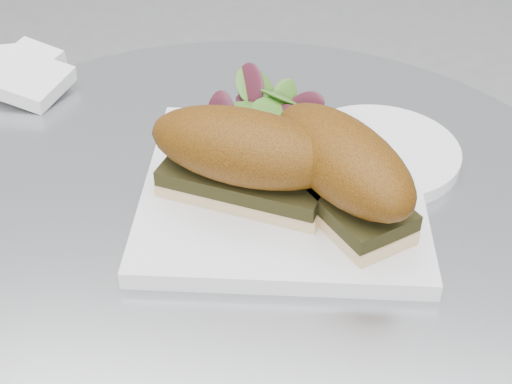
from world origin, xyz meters
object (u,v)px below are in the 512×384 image
Objects in this scene: plate at (283,190)px; sandwich_right at (341,168)px; sandwich_left at (244,156)px; saucer at (377,153)px.

sandwich_right is at bearing -28.90° from plate.
sandwich_right reaches higher than plate.
sandwich_left reaches higher than plate.
plate is at bearing 48.44° from sandwich_left.
sandwich_right is (0.08, -0.01, 0.00)m from sandwich_left.
sandwich_left is 1.14× the size of saucer.
saucer is at bearing 123.12° from sandwich_right.
saucer is at bearing 41.48° from plate.
sandwich_left is 0.08m from sandwich_right.
plate reaches higher than saucer.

